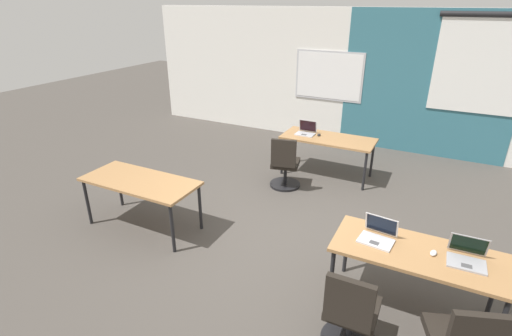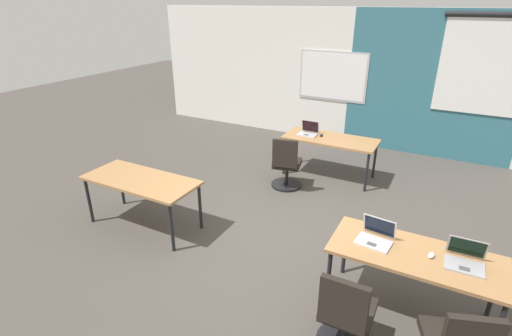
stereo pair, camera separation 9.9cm
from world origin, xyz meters
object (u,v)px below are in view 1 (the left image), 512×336
object	(u,v)px
laptop_far_left	(306,131)
mouse_far_left	(319,135)
laptop_near_right_end	(467,257)
chair_far_left	(285,167)
mouse_near_right_end	(433,253)
desk_far_center	(328,141)
desk_near_right	(417,256)
chair_near_right_inner	(350,317)
laptop_near_right_inner	(378,235)
desk_near_left	(140,184)

from	to	relation	value
laptop_far_left	mouse_far_left	size ratio (longest dim) A/B	3.14
laptop_near_right_end	chair_far_left	size ratio (longest dim) A/B	0.37
mouse_near_right_end	mouse_far_left	bearing A→B (deg)	126.23
desk_far_center	mouse_near_right_end	xyz separation A→B (m)	(1.88, -2.79, 0.08)
desk_near_right	chair_near_right_inner	xyz separation A→B (m)	(-0.43, -0.77, -0.28)
laptop_near_right_inner	laptop_near_right_end	bearing A→B (deg)	7.65
desk_far_center	chair_near_right_inner	size ratio (longest dim) A/B	1.74
desk_far_center	mouse_far_left	bearing A→B (deg)	173.22
mouse_far_left	laptop_far_left	bearing A→B (deg)	-177.52
laptop_near_right_inner	laptop_far_left	xyz separation A→B (m)	(-1.78, 2.79, 0.00)
mouse_near_right_end	chair_near_right_inner	size ratio (longest dim) A/B	0.12
laptop_near_right_end	chair_near_right_inner	bearing A→B (deg)	-137.65
chair_near_right_inner	laptop_far_left	xyz separation A→B (m)	(-1.74, 3.58, 0.39)
chair_near_right_inner	desk_far_center	bearing A→B (deg)	-70.29
chair_far_left	desk_far_center	bearing A→B (deg)	-134.09
laptop_near_right_end	mouse_far_left	xyz separation A→B (m)	(-2.34, 2.78, -0.03)
laptop_far_left	chair_far_left	bearing A→B (deg)	-93.94
laptop_far_left	mouse_far_left	distance (m)	0.24
desk_near_left	desk_far_center	xyz separation A→B (m)	(1.75, 2.80, 0.00)
desk_near_right	desk_far_center	size ratio (longest dim) A/B	1.00
mouse_near_right_end	laptop_near_right_end	bearing A→B (deg)	5.42
laptop_near_right_end	chair_near_right_inner	world-z (taller)	laptop_near_right_end
laptop_near_right_end	mouse_near_right_end	distance (m)	0.28
laptop_near_right_end	laptop_near_right_inner	size ratio (longest dim) A/B	0.94
mouse_far_left	desk_near_left	bearing A→B (deg)	-119.13
mouse_near_right_end	chair_near_right_inner	bearing A→B (deg)	-125.65
laptop_near_right_inner	chair_far_left	bearing A→B (deg)	139.47
laptop_near_right_inner	chair_far_left	xyz separation A→B (m)	(-1.83, 1.98, -0.39)
desk_near_left	chair_far_left	distance (m)	2.39
laptop_near_right_end	mouse_far_left	bearing A→B (deg)	128.43
mouse_near_right_end	laptop_near_right_inner	size ratio (longest dim) A/B	0.30
laptop_far_left	desk_far_center	bearing A→B (deg)	-1.38
desk_near_left	mouse_far_left	xyz separation A→B (m)	(1.57, 2.82, 0.08)
desk_near_left	laptop_near_right_end	bearing A→B (deg)	0.57
chair_far_left	desk_near_right	bearing A→B (deg)	124.77
desk_near_left	laptop_far_left	world-z (taller)	laptop_far_left
laptop_near_right_end	laptop_far_left	xyz separation A→B (m)	(-2.58, 2.77, 0.00)
mouse_near_right_end	laptop_far_left	distance (m)	3.62
desk_far_center	desk_near_left	bearing A→B (deg)	-122.01
desk_near_left	laptop_far_left	distance (m)	3.11
laptop_near_right_end	chair_far_left	bearing A→B (deg)	141.72
mouse_near_right_end	desk_far_center	bearing A→B (deg)	124.00
mouse_near_right_end	laptop_near_right_inner	xyz separation A→B (m)	(-0.52, 0.01, 0.03)
laptop_far_left	mouse_far_left	bearing A→B (deg)	2.56
desk_near_left	desk_near_right	bearing A→B (deg)	0.00
chair_near_right_inner	laptop_far_left	bearing A→B (deg)	-64.67
laptop_near_right_inner	desk_near_right	bearing A→B (deg)	3.02
desk_near_right	mouse_far_left	xyz separation A→B (m)	(-1.93, 2.82, 0.08)
mouse_near_right_end	chair_far_left	world-z (taller)	chair_far_left
desk_near_right	mouse_near_right_end	world-z (taller)	mouse_near_right_end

